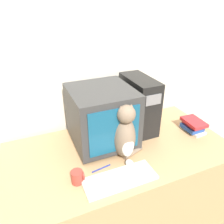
{
  "coord_description": "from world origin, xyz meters",
  "views": [
    {
      "loc": [
        -0.57,
        -0.75,
        1.76
      ],
      "look_at": [
        -0.05,
        0.46,
        1.06
      ],
      "focal_mm": 35.0,
      "sensor_mm": 36.0,
      "label": 1
    }
  ],
  "objects_px": {
    "crt_monitor": "(102,116)",
    "mug": "(78,177)",
    "computer_tower": "(139,104)",
    "book_stack": "(193,125)",
    "cat": "(124,134)",
    "pen": "(101,168)",
    "keyboard": "(120,179)"
  },
  "relations": [
    {
      "from": "cat",
      "to": "pen",
      "type": "xyz_separation_m",
      "value": [
        -0.19,
        -0.07,
        -0.18
      ]
    },
    {
      "from": "computer_tower",
      "to": "keyboard",
      "type": "distance_m",
      "value": 0.68
    },
    {
      "from": "computer_tower",
      "to": "pen",
      "type": "bearing_deg",
      "value": -142.44
    },
    {
      "from": "crt_monitor",
      "to": "cat",
      "type": "bearing_deg",
      "value": -71.52
    },
    {
      "from": "book_stack",
      "to": "keyboard",
      "type": "bearing_deg",
      "value": -161.6
    },
    {
      "from": "crt_monitor",
      "to": "cat",
      "type": "height_order",
      "value": "crt_monitor"
    },
    {
      "from": "crt_monitor",
      "to": "keyboard",
      "type": "height_order",
      "value": "crt_monitor"
    },
    {
      "from": "computer_tower",
      "to": "book_stack",
      "type": "relative_size",
      "value": 2.11
    },
    {
      "from": "computer_tower",
      "to": "pen",
      "type": "xyz_separation_m",
      "value": [
        -0.47,
        -0.36,
        -0.22
      ]
    },
    {
      "from": "computer_tower",
      "to": "pen",
      "type": "distance_m",
      "value": 0.64
    },
    {
      "from": "crt_monitor",
      "to": "pen",
      "type": "relative_size",
      "value": 3.48
    },
    {
      "from": "computer_tower",
      "to": "crt_monitor",
      "type": "bearing_deg",
      "value": -168.06
    },
    {
      "from": "mug",
      "to": "pen",
      "type": "bearing_deg",
      "value": 16.37
    },
    {
      "from": "computer_tower",
      "to": "book_stack",
      "type": "height_order",
      "value": "computer_tower"
    },
    {
      "from": "book_stack",
      "to": "mug",
      "type": "relative_size",
      "value": 2.53
    },
    {
      "from": "crt_monitor",
      "to": "pen",
      "type": "bearing_deg",
      "value": -112.48
    },
    {
      "from": "computer_tower",
      "to": "pen",
      "type": "height_order",
      "value": "computer_tower"
    },
    {
      "from": "book_stack",
      "to": "mug",
      "type": "height_order",
      "value": "book_stack"
    },
    {
      "from": "book_stack",
      "to": "pen",
      "type": "bearing_deg",
      "value": -171.62
    },
    {
      "from": "book_stack",
      "to": "pen",
      "type": "relative_size",
      "value": 1.56
    },
    {
      "from": "book_stack",
      "to": "crt_monitor",
      "type": "bearing_deg",
      "value": 167.89
    },
    {
      "from": "pen",
      "to": "mug",
      "type": "relative_size",
      "value": 1.63
    },
    {
      "from": "crt_monitor",
      "to": "computer_tower",
      "type": "distance_m",
      "value": 0.36
    },
    {
      "from": "crt_monitor",
      "to": "mug",
      "type": "distance_m",
      "value": 0.48
    },
    {
      "from": "computer_tower",
      "to": "keyboard",
      "type": "height_order",
      "value": "computer_tower"
    },
    {
      "from": "keyboard",
      "to": "mug",
      "type": "bearing_deg",
      "value": 160.18
    },
    {
      "from": "cat",
      "to": "mug",
      "type": "bearing_deg",
      "value": -159.3
    },
    {
      "from": "pen",
      "to": "mug",
      "type": "distance_m",
      "value": 0.18
    },
    {
      "from": "pen",
      "to": "mug",
      "type": "xyz_separation_m",
      "value": [
        -0.17,
        -0.05,
        0.04
      ]
    },
    {
      "from": "book_stack",
      "to": "computer_tower",
      "type": "bearing_deg",
      "value": 149.27
    },
    {
      "from": "keyboard",
      "to": "mug",
      "type": "height_order",
      "value": "mug"
    },
    {
      "from": "mug",
      "to": "cat",
      "type": "bearing_deg",
      "value": 17.51
    }
  ]
}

